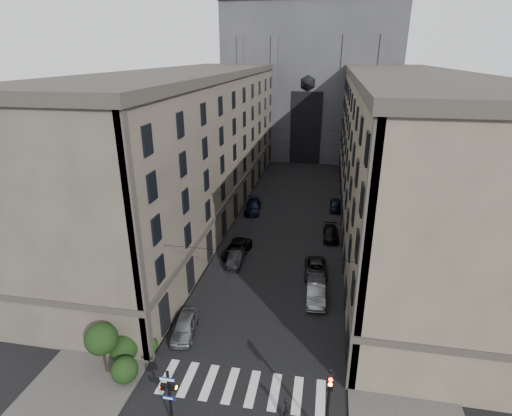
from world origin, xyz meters
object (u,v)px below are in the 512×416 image
Objects in this scene: gothic_tower at (312,68)px; car_left_midnear at (236,258)px; car_right_midfar at (331,234)px; car_left_midfar at (237,249)px; car_left_near at (185,326)px; car_left_far at (253,206)px; car_right_midnear at (316,269)px; pedestrian_signal_left at (169,394)px; traffic_light_right at (329,399)px; pedestrian at (287,409)px; car_right_near at (316,292)px; car_right_far at (336,205)px.

gothic_tower is 56.45m from car_left_midnear.
gothic_tower is at bearing 94.83° from car_right_midfar.
gothic_tower is 11.69× the size of car_left_midfar.
car_left_far is at bearing 82.35° from car_left_near.
car_left_near reaches higher than car_right_midnear.
car_left_midfar is 1.13× the size of car_right_midfar.
car_right_midnear is (9.46, -15.72, -0.10)m from car_left_far.
pedestrian_signal_left is 0.91× the size of car_right_midfar.
pedestrian_signal_left is at bearing -91.09° from car_left_midnear.
traffic_light_right is at bearing 2.64° from pedestrian_signal_left.
gothic_tower is 74.00m from pedestrian.
car_right_near is at bearing -34.32° from car_left_midnear.
pedestrian is (-2.95, -36.05, 0.18)m from car_right_far.
car_left_near is 0.91× the size of car_right_midnear.
car_right_near is at bearing 94.76° from traffic_light_right.
pedestrian_signal_left reaches higher than car_right_midnear.
car_left_near is at bearing -135.04° from car_right_midnear.
traffic_light_right reaches higher than car_left_midfar.
car_right_midfar is at bearing -82.99° from gothic_tower.
car_right_near is 4.45m from car_right_midnear.
traffic_light_right is 18.87m from car_right_midnear.
car_left_midfar is 12.96m from car_left_far.
pedestrian_signal_left reaches higher than car_left_midnear.
car_left_near is 14.73m from car_right_midnear.
car_right_near is at bearing -31.92° from car_left_midfar.
gothic_tower is 11.17× the size of car_left_far.
pedestrian_signal_left reaches higher than car_left_midfar.
car_right_near reaches higher than car_right_far.
car_right_far is at bearing 84.35° from car_right_midfar.
car_right_midnear is at bearing -20.04° from pedestrian.
traffic_light_right is 3.55m from pedestrian.
car_right_midnear is 1.07× the size of car_right_midfar.
car_right_midnear is (4.20, -54.41, -17.14)m from gothic_tower.
car_right_midfar is (9.81, 8.00, -0.04)m from car_left_midnear.
car_left_midnear reaches higher than car_right_midfar.
car_left_near is 0.92× the size of car_right_near.
car_right_midfar is (10.19, 6.01, -0.05)m from car_left_midfar.
pedestrian is at bearing -97.89° from car_right_near.
car_right_midfar is 2.55× the size of pedestrian.
car_left_midfar is at bearing 97.68° from car_left_midnear.
traffic_light_right is 1.27× the size of car_left_midnear.
pedestrian_signal_left is 7.08m from pedestrian.
car_right_midfar is 9.73m from car_right_far.
traffic_light_right is 27.55m from car_right_midfar.
gothic_tower reaches higher than car_left_near.
car_right_midfar is (5.61, -45.62, -17.16)m from gothic_tower.
gothic_tower is 74.67m from traffic_light_right.
traffic_light_right is 1.05× the size of car_left_midfar.
traffic_light_right is 1.11× the size of car_right_near.
gothic_tower is at bearing 91.76° from car_left_midfar.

